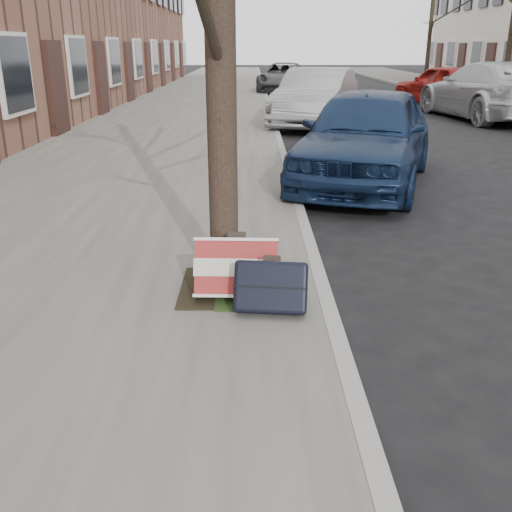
{
  "coord_description": "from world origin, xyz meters",
  "views": [
    {
      "loc": [
        -1.84,
        -3.12,
        2.01
      ],
      "look_at": [
        -1.81,
        0.8,
        0.55
      ],
      "focal_mm": 40.0,
      "sensor_mm": 36.0,
      "label": 1
    }
  ],
  "objects_px": {
    "suitcase_navy": "(271,286)",
    "car_near_front": "(366,136)",
    "suitcase_red": "(236,269)",
    "car_near_mid": "(316,98)"
  },
  "relations": [
    {
      "from": "suitcase_navy",
      "to": "car_near_front",
      "type": "relative_size",
      "value": 0.13
    },
    {
      "from": "suitcase_red",
      "to": "car_near_front",
      "type": "xyz_separation_m",
      "value": [
        1.84,
        4.48,
        0.36
      ]
    },
    {
      "from": "suitcase_navy",
      "to": "car_near_mid",
      "type": "distance_m",
      "value": 11.44
    },
    {
      "from": "suitcase_navy",
      "to": "car_near_front",
      "type": "distance_m",
      "value": 5.03
    },
    {
      "from": "suitcase_navy",
      "to": "car_near_mid",
      "type": "bearing_deg",
      "value": 88.65
    },
    {
      "from": "suitcase_red",
      "to": "car_near_mid",
      "type": "xyz_separation_m",
      "value": [
        1.8,
        11.06,
        0.36
      ]
    },
    {
      "from": "suitcase_red",
      "to": "car_near_mid",
      "type": "relative_size",
      "value": 0.14
    },
    {
      "from": "car_near_mid",
      "to": "suitcase_red",
      "type": "bearing_deg",
      "value": -81.7
    },
    {
      "from": "suitcase_red",
      "to": "suitcase_navy",
      "type": "distance_m",
      "value": 0.38
    },
    {
      "from": "suitcase_navy",
      "to": "car_near_mid",
      "type": "relative_size",
      "value": 0.12
    }
  ]
}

